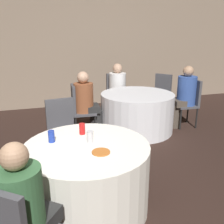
{
  "coord_description": "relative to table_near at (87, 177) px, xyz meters",
  "views": [
    {
      "loc": [
        -0.25,
        -2.11,
        1.78
      ],
      "look_at": [
        0.63,
        0.81,
        0.82
      ],
      "focal_mm": 40.0,
      "sensor_mm": 36.0,
      "label": 1
    }
  ],
  "objects": [
    {
      "name": "table_near",
      "position": [
        0.0,
        0.0,
        0.0
      ],
      "size": [
        1.27,
        1.27,
        0.72
      ],
      "color": "white",
      "rests_on": "ground_plane"
    },
    {
      "name": "chair_far_north",
      "position": [
        1.27,
        3.03,
        0.19
      ],
      "size": [
        0.43,
        0.43,
        0.93
      ],
      "rotation": [
        0.0,
        0.0,
        -3.07
      ],
      "color": "#47474C",
      "rests_on": "ground_plane"
    },
    {
      "name": "pizza_plate_near",
      "position": [
        0.1,
        -0.21,
        0.37
      ],
      "size": [
        0.23,
        0.23,
        0.02
      ],
      "color": "white",
      "rests_on": "table_near"
    },
    {
      "name": "chair_near_north",
      "position": [
        -0.14,
        1.04,
        0.19
      ],
      "size": [
        0.45,
        0.45,
        0.93
      ],
      "rotation": [
        0.0,
        0.0,
        -3.01
      ],
      "color": "#47474C",
      "rests_on": "ground_plane"
    },
    {
      "name": "chair_far_west",
      "position": [
        0.25,
        2.0,
        0.19
      ],
      "size": [
        0.43,
        0.42,
        0.93
      ],
      "rotation": [
        0.0,
        0.0,
        -1.63
      ],
      "color": "#47474C",
      "rests_on": "ground_plane"
    },
    {
      "name": "wall_back",
      "position": [
        -0.16,
        4.07,
        1.04
      ],
      "size": [
        16.0,
        0.06,
        2.8
      ],
      "color": "gray",
      "rests_on": "ground_plane"
    },
    {
      "name": "soda_can_red",
      "position": [
        0.01,
        0.3,
        0.42
      ],
      "size": [
        0.07,
        0.07,
        0.12
      ],
      "color": "red",
      "rests_on": "table_near"
    },
    {
      "name": "person_white_shirt",
      "position": [
        1.28,
        2.87,
        0.24
      ],
      "size": [
        0.38,
        0.52,
        1.17
      ],
      "rotation": [
        0.0,
        0.0,
        -3.07
      ],
      "color": "#4C4238",
      "rests_on": "ground_plane"
    },
    {
      "name": "table_far",
      "position": [
        1.34,
        1.93,
        0.0
      ],
      "size": [
        1.36,
        1.36,
        0.72
      ],
      "color": "silver",
      "rests_on": "ground_plane"
    },
    {
      "name": "soda_can_silver",
      "position": [
        0.05,
        0.06,
        0.42
      ],
      "size": [
        0.07,
        0.07,
        0.12
      ],
      "color": "silver",
      "rests_on": "table_near"
    },
    {
      "name": "person_blue_shirt",
      "position": [
        2.28,
        1.87,
        0.26
      ],
      "size": [
        0.52,
        0.37,
        1.2
      ],
      "rotation": [
        0.0,
        0.0,
        1.51
      ],
      "color": "#4C4238",
      "rests_on": "ground_plane"
    },
    {
      "name": "soda_can_blue",
      "position": [
        -0.32,
        0.18,
        0.42
      ],
      "size": [
        0.07,
        0.07,
        0.12
      ],
      "color": "#1E38A5",
      "rests_on": "table_near"
    },
    {
      "name": "person_floral_shirt",
      "position": [
        0.41,
        1.99,
        0.23
      ],
      "size": [
        0.51,
        0.35,
        1.16
      ],
      "rotation": [
        0.0,
        0.0,
        -1.63
      ],
      "color": "#282828",
      "rests_on": "ground_plane"
    },
    {
      "name": "ground_plane",
      "position": [
        -0.16,
        -0.13,
        -0.36
      ],
      "size": [
        16.0,
        16.0,
        0.0
      ],
      "primitive_type": "plane",
      "color": "black"
    },
    {
      "name": "chair_far_northeast",
      "position": [
        2.2,
        2.62,
        0.19
      ],
      "size": [
        0.56,
        0.56,
        0.93
      ],
      "rotation": [
        0.0,
        0.0,
        -4.04
      ],
      "color": "#47474C",
      "rests_on": "ground_plane"
    },
    {
      "name": "chair_far_east",
      "position": [
        2.44,
        1.86,
        0.19
      ],
      "size": [
        0.43,
        0.42,
        0.93
      ],
      "rotation": [
        0.0,
        0.0,
        1.51
      ],
      "color": "#47474C",
      "rests_on": "ground_plane"
    },
    {
      "name": "person_green_jacket",
      "position": [
        -0.54,
        -0.69,
        0.21
      ],
      "size": [
        0.44,
        0.46,
        1.15
      ],
      "rotation": [
        0.0,
        0.0,
        -0.66
      ],
      "color": "#282828",
      "rests_on": "ground_plane"
    }
  ]
}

